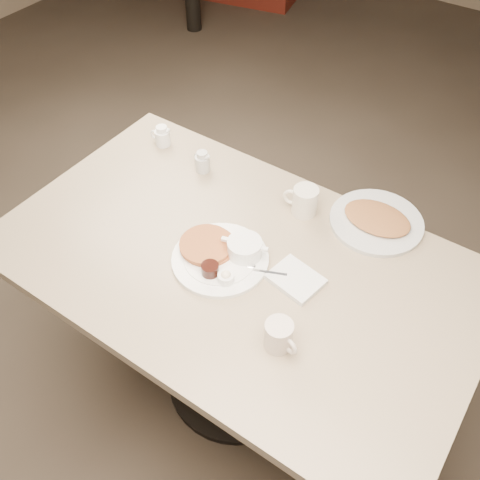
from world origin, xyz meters
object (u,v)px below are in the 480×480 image
Objects in this scene: coffee_mug_near at (279,335)px; coffee_mug_far at (304,201)px; creamer_left at (162,136)px; hash_plate at (377,220)px; main_plate at (223,254)px; diner_table at (237,293)px; creamer_right at (202,162)px.

coffee_mug_near is 0.92× the size of coffee_mug_far.
hash_plate is at bearing 4.65° from creamer_left.
creamer_left is (-0.53, 0.34, 0.01)m from main_plate.
diner_table is 12.83× the size of coffee_mug_near.
diner_table is at bearing -126.55° from hash_plate.
creamer_right is (-0.35, 0.28, 0.21)m from diner_table.
coffee_mug_near is at bearing -37.46° from creamer_right.
hash_plate is at bearing 9.38° from creamer_right.
coffee_mug_far reaches higher than coffee_mug_near.
coffee_mug_far is 0.41× the size of hash_plate.
coffee_mug_near is 1.44× the size of creamer_right.
coffee_mug_far is (0.10, 0.32, 0.03)m from main_plate.
diner_table is at bearing 145.17° from coffee_mug_near.
creamer_left is at bearing 178.20° from coffee_mug_far.
creamer_left is 0.28× the size of hash_plate.
creamer_left is at bearing 147.16° from main_plate.
creamer_left is at bearing -175.35° from hash_plate.
creamer_left is 0.86m from hash_plate.
coffee_mug_near is 0.78m from creamer_right.
creamer_right reaches higher than hash_plate.
creamer_left is (-0.57, 0.32, 0.21)m from diner_table.
main_plate is at bearing -32.84° from creamer_left.
coffee_mug_near is at bearing -92.03° from hash_plate.
coffee_mug_far is at bearing -158.43° from hash_plate.
diner_table is at bearing -29.54° from creamer_left.
main_plate reaches higher than hash_plate.
main_plate is 4.59× the size of creamer_left.
coffee_mug_far reaches higher than creamer_left.
hash_plate reaches higher than diner_table.
coffee_mug_far is 0.25m from hash_plate.
diner_table is at bearing -101.90° from coffee_mug_far.
main_plate is at bearing 151.49° from coffee_mug_near.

